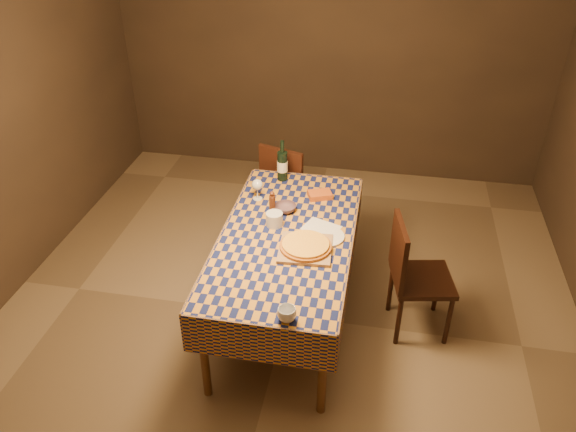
{
  "coord_description": "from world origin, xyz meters",
  "views": [
    {
      "loc": [
        0.61,
        -3.2,
        3.04
      ],
      "look_at": [
        0.0,
        0.05,
        0.9
      ],
      "focal_mm": 35.0,
      "sensor_mm": 36.0,
      "label": 1
    }
  ],
  "objects_px": {
    "wine_bottle": "(282,165)",
    "bowl": "(285,208)",
    "pizza": "(306,245)",
    "chair_far": "(287,185)",
    "dining_table": "(287,244)",
    "cutting_board": "(305,249)",
    "chair_right": "(412,272)",
    "white_plate": "(326,236)"
  },
  "relations": [
    {
      "from": "bowl",
      "to": "white_plate",
      "type": "bearing_deg",
      "value": -39.56
    },
    {
      "from": "cutting_board",
      "to": "pizza",
      "type": "xyz_separation_m",
      "value": [
        0.0,
        -0.0,
        0.03
      ]
    },
    {
      "from": "chair_far",
      "to": "pizza",
      "type": "bearing_deg",
      "value": -74.02
    },
    {
      "from": "wine_bottle",
      "to": "chair_right",
      "type": "distance_m",
      "value": 1.36
    },
    {
      "from": "wine_bottle",
      "to": "chair_far",
      "type": "relative_size",
      "value": 0.37
    },
    {
      "from": "wine_bottle",
      "to": "bowl",
      "type": "bearing_deg",
      "value": -76.35
    },
    {
      "from": "pizza",
      "to": "dining_table",
      "type": "bearing_deg",
      "value": 136.62
    },
    {
      "from": "bowl",
      "to": "wine_bottle",
      "type": "relative_size",
      "value": 0.47
    },
    {
      "from": "chair_right",
      "to": "bowl",
      "type": "bearing_deg",
      "value": 165.46
    },
    {
      "from": "cutting_board",
      "to": "bowl",
      "type": "xyz_separation_m",
      "value": [
        -0.23,
        0.46,
        0.01
      ]
    },
    {
      "from": "wine_bottle",
      "to": "white_plate",
      "type": "height_order",
      "value": "wine_bottle"
    },
    {
      "from": "cutting_board",
      "to": "chair_far",
      "type": "bearing_deg",
      "value": 105.98
    },
    {
      "from": "bowl",
      "to": "chair_far",
      "type": "bearing_deg",
      "value": 99.68
    },
    {
      "from": "bowl",
      "to": "cutting_board",
      "type": "bearing_deg",
      "value": -63.82
    },
    {
      "from": "pizza",
      "to": "chair_far",
      "type": "bearing_deg",
      "value": 105.98
    },
    {
      "from": "pizza",
      "to": "bowl",
      "type": "bearing_deg",
      "value": 116.18
    },
    {
      "from": "white_plate",
      "to": "chair_far",
      "type": "distance_m",
      "value": 1.23
    },
    {
      "from": "chair_right",
      "to": "wine_bottle",
      "type": "bearing_deg",
      "value": 146.09
    },
    {
      "from": "bowl",
      "to": "pizza",
      "type": "bearing_deg",
      "value": -63.82
    },
    {
      "from": "cutting_board",
      "to": "wine_bottle",
      "type": "xyz_separation_m",
      "value": [
        -0.34,
        0.94,
        0.12
      ]
    },
    {
      "from": "white_plate",
      "to": "chair_right",
      "type": "relative_size",
      "value": 0.28
    },
    {
      "from": "wine_bottle",
      "to": "chair_far",
      "type": "distance_m",
      "value": 0.51
    },
    {
      "from": "white_plate",
      "to": "dining_table",
      "type": "bearing_deg",
      "value": -174.51
    },
    {
      "from": "pizza",
      "to": "chair_far",
      "type": "relative_size",
      "value": 0.45
    },
    {
      "from": "bowl",
      "to": "wine_bottle",
      "type": "distance_m",
      "value": 0.5
    },
    {
      "from": "pizza",
      "to": "wine_bottle",
      "type": "height_order",
      "value": "wine_bottle"
    },
    {
      "from": "pizza",
      "to": "chair_right",
      "type": "xyz_separation_m",
      "value": [
        0.74,
        0.21,
        -0.29
      ]
    },
    {
      "from": "pizza",
      "to": "chair_right",
      "type": "relative_size",
      "value": 0.45
    },
    {
      "from": "pizza",
      "to": "chair_far",
      "type": "xyz_separation_m",
      "value": [
        -0.37,
        1.28,
        -0.29
      ]
    },
    {
      "from": "wine_bottle",
      "to": "chair_far",
      "type": "bearing_deg",
      "value": 93.93
    },
    {
      "from": "wine_bottle",
      "to": "cutting_board",
      "type": "bearing_deg",
      "value": -69.95
    },
    {
      "from": "dining_table",
      "to": "cutting_board",
      "type": "height_order",
      "value": "cutting_board"
    },
    {
      "from": "bowl",
      "to": "chair_right",
      "type": "distance_m",
      "value": 1.04
    },
    {
      "from": "dining_table",
      "to": "cutting_board",
      "type": "distance_m",
      "value": 0.23
    },
    {
      "from": "white_plate",
      "to": "cutting_board",
      "type": "bearing_deg",
      "value": -123.96
    },
    {
      "from": "pizza",
      "to": "wine_bottle",
      "type": "xyz_separation_m",
      "value": [
        -0.34,
        0.94,
        0.09
      ]
    },
    {
      "from": "bowl",
      "to": "chair_far",
      "type": "height_order",
      "value": "chair_far"
    },
    {
      "from": "dining_table",
      "to": "white_plate",
      "type": "xyz_separation_m",
      "value": [
        0.28,
        0.03,
        0.08
      ]
    },
    {
      "from": "bowl",
      "to": "white_plate",
      "type": "distance_m",
      "value": 0.45
    },
    {
      "from": "dining_table",
      "to": "chair_right",
      "type": "distance_m",
      "value": 0.92
    },
    {
      "from": "pizza",
      "to": "white_plate",
      "type": "relative_size",
      "value": 1.62
    },
    {
      "from": "dining_table",
      "to": "white_plate",
      "type": "relative_size",
      "value": 7.1
    }
  ]
}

